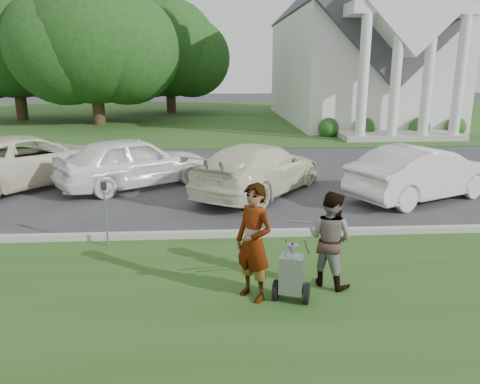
{
  "coord_description": "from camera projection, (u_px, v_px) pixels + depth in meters",
  "views": [
    {
      "loc": [
        -0.77,
        -8.98,
        3.55
      ],
      "look_at": [
        -0.22,
        0.0,
        1.16
      ],
      "focal_mm": 35.0,
      "sensor_mm": 36.0,
      "label": 1
    }
  ],
  "objects": [
    {
      "name": "ground",
      "position": [
        250.0,
        246.0,
        9.62
      ],
      "size": [
        120.0,
        120.0,
        0.0
      ],
      "primitive_type": "plane",
      "color": "#333335",
      "rests_on": "ground"
    },
    {
      "name": "grass_strip",
      "position": [
        268.0,
        323.0,
        6.73
      ],
      "size": [
        80.0,
        7.0,
        0.01
      ],
      "primitive_type": "cube",
      "color": "#294C1A",
      "rests_on": "ground"
    },
    {
      "name": "church_lawn",
      "position": [
        221.0,
        116.0,
        35.67
      ],
      "size": [
        80.0,
        30.0,
        0.01
      ],
      "primitive_type": "cube",
      "color": "#294C1A",
      "rests_on": "ground"
    },
    {
      "name": "curb",
      "position": [
        248.0,
        234.0,
        10.13
      ],
      "size": [
        80.0,
        0.18,
        0.15
      ],
      "primitive_type": "cube",
      "color": "#9E9E93",
      "rests_on": "ground"
    },
    {
      "name": "church",
      "position": [
        357.0,
        31.0,
        30.93
      ],
      "size": [
        9.19,
        19.0,
        24.1
      ],
      "color": "white",
      "rests_on": "ground"
    },
    {
      "name": "tree_left",
      "position": [
        93.0,
        42.0,
        29.05
      ],
      "size": [
        10.63,
        8.4,
        9.71
      ],
      "color": "#332316",
      "rests_on": "ground"
    },
    {
      "name": "tree_far",
      "position": [
        13.0,
        35.0,
        31.43
      ],
      "size": [
        11.64,
        9.2,
        10.73
      ],
      "color": "#332316",
      "rests_on": "ground"
    },
    {
      "name": "tree_back",
      "position": [
        169.0,
        53.0,
        37.1
      ],
      "size": [
        9.61,
        7.6,
        8.89
      ],
      "color": "#332316",
      "rests_on": "ground"
    },
    {
      "name": "striping_cart",
      "position": [
        292.0,
        275.0,
        7.24
      ],
      "size": [
        0.78,
        1.19,
        1.03
      ],
      "rotation": [
        0.0,
        0.0,
        -0.32
      ],
      "color": "black",
      "rests_on": "ground"
    },
    {
      "name": "person_left",
      "position": [
        254.0,
        243.0,
        7.22
      ],
      "size": [
        0.78,
        0.8,
        1.86
      ],
      "primitive_type": "imported",
      "rotation": [
        0.0,
        0.0,
        -0.85
      ],
      "color": "#999999",
      "rests_on": "ground"
    },
    {
      "name": "person_right",
      "position": [
        330.0,
        240.0,
        7.71
      ],
      "size": [
        0.99,
        0.98,
        1.62
      ],
      "primitive_type": "imported",
      "rotation": [
        0.0,
        0.0,
        2.4
      ],
      "color": "#999999",
      "rests_on": "ground"
    },
    {
      "name": "parking_meter_near",
      "position": [
        105.0,
        205.0,
        9.38
      ],
      "size": [
        0.1,
        0.09,
        1.4
      ],
      "color": "gray",
      "rests_on": "ground"
    },
    {
      "name": "car_a",
      "position": [
        29.0,
        160.0,
        14.52
      ],
      "size": [
        5.59,
        5.98,
        1.56
      ],
      "primitive_type": "imported",
      "rotation": [
        0.0,
        0.0,
        2.45
      ],
      "color": "#EEE7CA",
      "rests_on": "ground"
    },
    {
      "name": "car_b",
      "position": [
        133.0,
        162.0,
        14.27
      ],
      "size": [
        4.87,
        4.09,
        1.57
      ],
      "primitive_type": "imported",
      "rotation": [
        0.0,
        0.0,
        2.16
      ],
      "color": "white",
      "rests_on": "ground"
    },
    {
      "name": "car_c",
      "position": [
        258.0,
        169.0,
        13.52
      ],
      "size": [
        4.57,
        5.31,
        1.46
      ],
      "primitive_type": "imported",
      "rotation": [
        0.0,
        0.0,
        2.53
      ],
      "color": "#E9E7C6",
      "rests_on": "ground"
    },
    {
      "name": "car_d",
      "position": [
        423.0,
        173.0,
        12.93
      ],
      "size": [
        4.74,
        3.37,
        1.48
      ],
      "primitive_type": "imported",
      "rotation": [
        0.0,
        0.0,
        2.02
      ],
      "color": "silver",
      "rests_on": "ground"
    }
  ]
}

